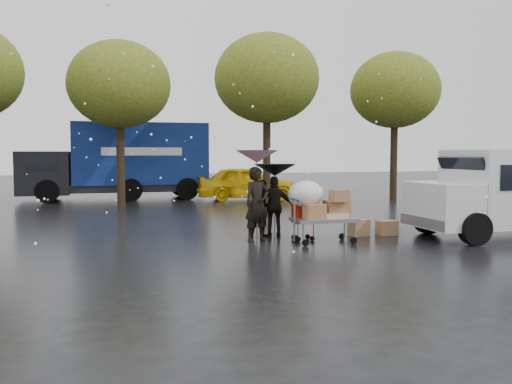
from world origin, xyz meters
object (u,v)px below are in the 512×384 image
object	(u,v)px
person_black	(275,207)
vendor_cart	(328,212)
yellow_taxi	(247,183)
blue_truck	(122,161)
shopping_cart	(306,197)
person_pink	(257,204)

from	to	relation	value
person_black	vendor_cart	world-z (taller)	person_black
vendor_cart	yellow_taxi	size ratio (longest dim) A/B	0.34
vendor_cart	blue_truck	world-z (taller)	blue_truck
person_black	yellow_taxi	size ratio (longest dim) A/B	0.34
shopping_cart	person_pink	bearing A→B (deg)	161.73
person_pink	blue_truck	world-z (taller)	blue_truck
person_black	vendor_cart	size ratio (longest dim) A/B	1.01
shopping_cart	yellow_taxi	xyz separation A→B (m)	(1.57, 11.63, -0.29)
blue_truck	person_black	bearing A→B (deg)	-75.25
person_pink	yellow_taxi	size ratio (longest dim) A/B	0.40
blue_truck	person_pink	bearing A→B (deg)	-78.17
vendor_cart	person_pink	bearing A→B (deg)	155.30
shopping_cart	yellow_taxi	distance (m)	11.74
shopping_cart	yellow_taxi	size ratio (longest dim) A/B	0.32
person_pink	vendor_cart	bearing A→B (deg)	-41.66
blue_truck	vendor_cart	bearing A→B (deg)	-72.80
person_pink	yellow_taxi	bearing A→B (deg)	59.67
person_black	vendor_cart	distance (m)	1.50
person_black	person_pink	bearing A→B (deg)	54.78
vendor_cart	blue_truck	xyz separation A→B (m)	(-4.31, 13.94, 1.03)
person_black	shopping_cart	bearing A→B (deg)	139.67
person_black	yellow_taxi	world-z (taller)	same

